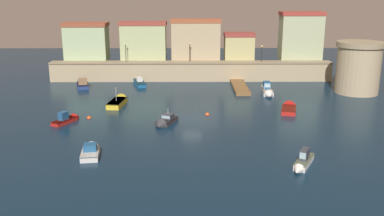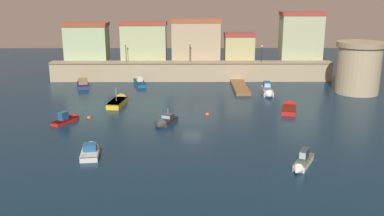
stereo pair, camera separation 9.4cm
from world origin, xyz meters
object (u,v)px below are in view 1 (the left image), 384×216
object	(u,v)px
moored_boat_0	(164,122)
moored_boat_4	(268,91)
moored_boat_1	(303,162)
mooring_buoy_0	(207,115)
quay_lamp_2	(262,51)
moored_boat_7	(68,119)
mooring_buoy_1	(89,118)
moored_boat_5	(289,108)
fortress_tower	(358,67)
moored_boat_8	(82,84)
quay_lamp_0	(126,49)
moored_boat_3	(119,101)
moored_boat_6	(139,81)
quay_lamp_1	(190,49)
moored_boat_2	(91,151)

from	to	relation	value
moored_boat_0	moored_boat_4	bearing A→B (deg)	157.34
moored_boat_1	mooring_buoy_0	xyz separation A→B (m)	(-8.45, 18.21, -0.50)
quay_lamp_2	moored_boat_4	size ratio (longest dim) A/B	0.45
moored_boat_4	moored_boat_7	xyz separation A→B (m)	(-28.52, -14.90, -0.14)
mooring_buoy_1	moored_boat_5	bearing A→B (deg)	7.29
mooring_buoy_1	fortress_tower	bearing A→B (deg)	19.36
moored_boat_7	moored_boat_8	bearing A→B (deg)	35.92
quay_lamp_0	moored_boat_1	world-z (taller)	quay_lamp_0
moored_boat_5	moored_boat_7	xyz separation A→B (m)	(-29.87, -5.08, 0.04)
moored_boat_3	mooring_buoy_0	world-z (taller)	moored_boat_3
moored_boat_7	quay_lamp_0	bearing A→B (deg)	18.83
moored_boat_3	moored_boat_8	world-z (taller)	moored_boat_3
quay_lamp_0	moored_boat_0	size ratio (longest dim) A/B	0.71
quay_lamp_0	moored_boat_6	bearing A→B (deg)	-46.89
moored_boat_8	mooring_buoy_1	size ratio (longest dim) A/B	9.07
moored_boat_4	quay_lamp_0	bearing A→B (deg)	-110.99
quay_lamp_0	moored_boat_1	size ratio (longest dim) A/B	0.69
quay_lamp_1	moored_boat_8	bearing A→B (deg)	-165.11
moored_boat_0	moored_boat_8	world-z (taller)	moored_boat_0
moored_boat_3	moored_boat_7	xyz separation A→B (m)	(-5.25, -8.95, -0.02)
quay_lamp_0	moored_boat_0	distance (m)	29.14
moored_boat_3	quay_lamp_1	bearing A→B (deg)	-24.93
quay_lamp_1	mooring_buoy_0	distance (m)	23.76
moored_boat_8	moored_boat_0	bearing A→B (deg)	-161.62
moored_boat_0	moored_boat_7	xyz separation A→B (m)	(-12.57, 1.35, 0.06)
moored_boat_1	mooring_buoy_1	xyz separation A→B (m)	(-24.30, 16.68, -0.50)
quay_lamp_0	moored_boat_0	xyz separation A→B (m)	(8.46, -27.33, -5.51)
moored_boat_0	moored_boat_1	xyz separation A→B (m)	(14.11, -13.77, 0.15)
moored_boat_7	moored_boat_2	bearing A→B (deg)	-126.97
mooring_buoy_1	quay_lamp_1	bearing A→B (deg)	61.07
moored_boat_0	mooring_buoy_1	xyz separation A→B (m)	(-10.19, 2.92, -0.35)
quay_lamp_2	moored_boat_5	world-z (taller)	quay_lamp_2
moored_boat_8	mooring_buoy_0	distance (m)	27.75
fortress_tower	moored_boat_1	xyz separation A→B (m)	(-16.69, -31.09, -3.77)
moored_boat_1	mooring_buoy_1	size ratio (longest dim) A/B	8.15
moored_boat_4	moored_boat_6	distance (m)	23.45
moored_boat_4	moored_boat_6	size ratio (longest dim) A/B	0.92
fortress_tower	moored_boat_6	world-z (taller)	fortress_tower
moored_boat_1	moored_boat_2	distance (m)	21.52
quay_lamp_2	moored_boat_7	world-z (taller)	quay_lamp_2
moored_boat_4	moored_boat_8	world-z (taller)	moored_boat_4
moored_boat_4	mooring_buoy_0	size ratio (longest dim) A/B	11.17
moored_boat_2	moored_boat_6	world-z (taller)	moored_boat_6
moored_boat_0	moored_boat_4	size ratio (longest dim) A/B	0.73
fortress_tower	quay_lamp_2	size ratio (longest dim) A/B	2.82
quay_lamp_0	moored_boat_5	world-z (taller)	quay_lamp_0
fortress_tower	moored_boat_1	bearing A→B (deg)	-118.23
moored_boat_2	moored_boat_4	size ratio (longest dim) A/B	0.67
moored_boat_2	moored_boat_6	bearing A→B (deg)	-9.08
quay_lamp_2	moored_boat_2	size ratio (longest dim) A/B	0.68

